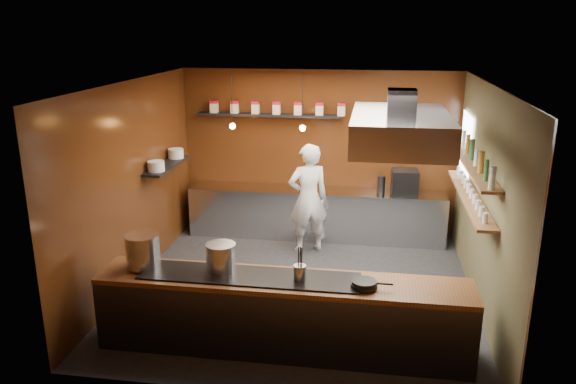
% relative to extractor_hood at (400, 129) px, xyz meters
% --- Properties ---
extents(floor, '(5.00, 5.00, 0.00)m').
position_rel_extractor_hood_xyz_m(floor, '(-1.30, 0.40, -2.51)').
color(floor, black).
rests_on(floor, ground).
extents(back_wall, '(5.00, 0.00, 5.00)m').
position_rel_extractor_hood_xyz_m(back_wall, '(-1.30, 2.90, -1.01)').
color(back_wall, '#3E200B').
rests_on(back_wall, ground).
extents(left_wall, '(0.00, 5.00, 5.00)m').
position_rel_extractor_hood_xyz_m(left_wall, '(-3.80, 0.40, -1.01)').
color(left_wall, '#3E200B').
rests_on(left_wall, ground).
extents(right_wall, '(0.00, 5.00, 5.00)m').
position_rel_extractor_hood_xyz_m(right_wall, '(1.20, 0.40, -1.01)').
color(right_wall, '#4E472C').
rests_on(right_wall, ground).
extents(ceiling, '(5.00, 5.00, 0.00)m').
position_rel_extractor_hood_xyz_m(ceiling, '(-1.30, 0.40, 0.49)').
color(ceiling, silver).
rests_on(ceiling, back_wall).
extents(window_pane, '(0.00, 1.00, 1.00)m').
position_rel_extractor_hood_xyz_m(window_pane, '(1.15, 2.10, -0.61)').
color(window_pane, white).
rests_on(window_pane, right_wall).
extents(prep_counter, '(4.60, 0.65, 0.90)m').
position_rel_extractor_hood_xyz_m(prep_counter, '(-1.30, 2.57, -2.06)').
color(prep_counter, silver).
rests_on(prep_counter, floor).
extents(pass_counter, '(4.40, 0.72, 0.94)m').
position_rel_extractor_hood_xyz_m(pass_counter, '(-1.30, -1.20, -2.04)').
color(pass_counter, '#38383D').
rests_on(pass_counter, floor).
extents(tin_shelf, '(2.60, 0.26, 0.04)m').
position_rel_extractor_hood_xyz_m(tin_shelf, '(-2.20, 2.76, -0.31)').
color(tin_shelf, black).
rests_on(tin_shelf, back_wall).
extents(plate_shelf, '(0.30, 1.40, 0.04)m').
position_rel_extractor_hood_xyz_m(plate_shelf, '(-3.64, 1.40, -0.96)').
color(plate_shelf, black).
rests_on(plate_shelf, left_wall).
extents(bottle_shelf_upper, '(0.26, 2.80, 0.04)m').
position_rel_extractor_hood_xyz_m(bottle_shelf_upper, '(1.04, 0.70, -0.59)').
color(bottle_shelf_upper, olive).
rests_on(bottle_shelf_upper, right_wall).
extents(bottle_shelf_lower, '(0.26, 2.80, 0.04)m').
position_rel_extractor_hood_xyz_m(bottle_shelf_lower, '(1.04, 0.70, -1.06)').
color(bottle_shelf_lower, olive).
rests_on(bottle_shelf_lower, right_wall).
extents(extractor_hood, '(1.20, 2.00, 0.72)m').
position_rel_extractor_hood_xyz_m(extractor_hood, '(0.00, 0.00, 0.00)').
color(extractor_hood, '#38383D').
rests_on(extractor_hood, ceiling).
extents(pendant_left, '(0.10, 0.10, 0.95)m').
position_rel_extractor_hood_xyz_m(pendant_left, '(-2.70, 2.10, -0.35)').
color(pendant_left, black).
rests_on(pendant_left, ceiling).
extents(pendant_right, '(0.10, 0.10, 0.95)m').
position_rel_extractor_hood_xyz_m(pendant_right, '(-1.50, 2.10, -0.35)').
color(pendant_right, black).
rests_on(pendant_right, ceiling).
extents(storage_tins, '(2.43, 0.13, 0.22)m').
position_rel_extractor_hood_xyz_m(storage_tins, '(-2.05, 2.76, -0.17)').
color(storage_tins, beige).
rests_on(storage_tins, tin_shelf).
extents(plate_stacks, '(0.26, 1.16, 0.16)m').
position_rel_extractor_hood_xyz_m(plate_stacks, '(-3.64, 1.40, -0.86)').
color(plate_stacks, silver).
rests_on(plate_stacks, plate_shelf).
extents(bottles, '(0.06, 2.66, 0.24)m').
position_rel_extractor_hood_xyz_m(bottles, '(1.04, 0.70, -0.45)').
color(bottles, silver).
rests_on(bottles, bottle_shelf_upper).
extents(wine_glasses, '(0.07, 2.37, 0.13)m').
position_rel_extractor_hood_xyz_m(wine_glasses, '(1.04, 0.70, -0.97)').
color(wine_glasses, silver).
rests_on(wine_glasses, bottle_shelf_lower).
extents(stockpot_large, '(0.53, 0.53, 0.40)m').
position_rel_extractor_hood_xyz_m(stockpot_large, '(-3.03, -1.13, -1.36)').
color(stockpot_large, silver).
rests_on(stockpot_large, pass_counter).
extents(stockpot_small, '(0.43, 0.43, 0.33)m').
position_rel_extractor_hood_xyz_m(stockpot_small, '(-2.06, -1.11, -1.40)').
color(stockpot_small, silver).
rests_on(stockpot_small, pass_counter).
extents(utensil_crock, '(0.16, 0.16, 0.19)m').
position_rel_extractor_hood_xyz_m(utensil_crock, '(-1.09, -1.25, -1.47)').
color(utensil_crock, '#B3B6BA').
rests_on(utensil_crock, pass_counter).
extents(frying_pan, '(0.47, 0.30, 0.07)m').
position_rel_extractor_hood_xyz_m(frying_pan, '(-0.35, -1.30, -1.53)').
color(frying_pan, black).
rests_on(frying_pan, pass_counter).
extents(butter_jar, '(0.12, 0.12, 0.09)m').
position_rel_extractor_hood_xyz_m(butter_jar, '(-0.36, -1.29, -1.54)').
color(butter_jar, yellow).
rests_on(butter_jar, pass_counter).
extents(espresso_machine, '(0.46, 0.44, 0.44)m').
position_rel_extractor_hood_xyz_m(espresso_machine, '(0.25, 2.51, -1.38)').
color(espresso_machine, black).
rests_on(espresso_machine, prep_counter).
extents(chef, '(0.81, 0.69, 1.88)m').
position_rel_extractor_hood_xyz_m(chef, '(-1.37, 1.89, -1.56)').
color(chef, white).
rests_on(chef, floor).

